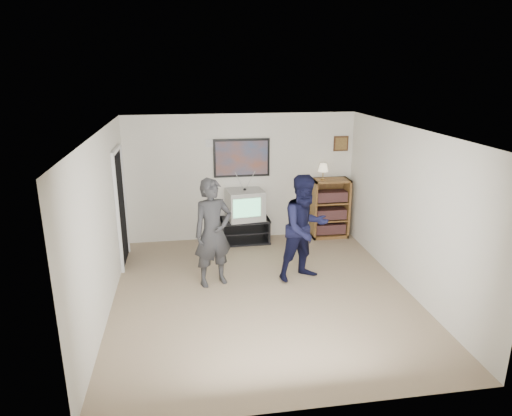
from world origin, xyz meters
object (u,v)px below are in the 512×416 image
object	(u,v)px
media_stand	(245,230)
person_short	(305,228)
bookshelf	(330,208)
crt_television	(245,205)
person_tall	(213,233)

from	to	relation	value
media_stand	person_short	xyz separation A→B (m)	(0.75, -1.77, 0.63)
bookshelf	crt_television	bearing A→B (deg)	-178.36
crt_television	person_short	world-z (taller)	person_short
media_stand	bookshelf	size ratio (longest dim) A/B	0.81
person_short	person_tall	bearing A→B (deg)	159.87
media_stand	crt_television	world-z (taller)	crt_television
bookshelf	person_tall	distance (m)	3.07
person_tall	bookshelf	bearing A→B (deg)	16.28
crt_television	person_tall	distance (m)	1.89
media_stand	bookshelf	bearing A→B (deg)	0.58
person_short	crt_television	bearing A→B (deg)	93.65
person_tall	person_short	world-z (taller)	person_short
bookshelf	media_stand	bearing A→B (deg)	-178.37
crt_television	bookshelf	bearing A→B (deg)	-5.82
media_stand	person_tall	bearing A→B (deg)	-113.65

